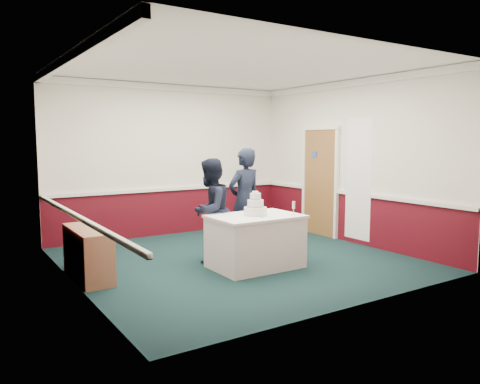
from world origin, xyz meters
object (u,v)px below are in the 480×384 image
cake_knife (262,217)px  person_woman (244,201)px  cake_table (255,241)px  sideboard (88,253)px  wedding_cake (255,208)px  champagne_flute (294,206)px  person_man (210,210)px

cake_knife → person_woman: size_ratio=0.12×
cake_table → person_woman: (0.38, 0.87, 0.48)m
sideboard → cake_knife: (2.23, -0.97, 0.44)m
cake_table → cake_knife: cake_knife is taller
sideboard → wedding_cake: wedding_cake is taller
wedding_cake → person_woman: bearing=66.6°
sideboard → wedding_cake: 2.45m
cake_knife → champagne_flute: 0.55m
cake_table → champagne_flute: bearing=-29.2°
wedding_cake → person_woman: person_woman is taller
wedding_cake → cake_table: bearing=-90.0°
sideboard → wedding_cake: size_ratio=3.30×
champagne_flute → person_woman: bearing=96.1°
person_woman → champagne_flute: bearing=89.3°
cake_table → person_woman: person_woman is taller
sideboard → champagne_flute: bearing=-20.7°
wedding_cake → cake_knife: bearing=-98.5°
cake_knife → person_man: person_man is taller
cake_knife → wedding_cake: bearing=104.1°
sideboard → cake_knife: size_ratio=5.45×
sideboard → cake_table: 2.39m
wedding_cake → cake_knife: 0.23m
sideboard → cake_knife: cake_knife is taller
person_woman → cake_table: bearing=59.7°
wedding_cake → person_woman: (0.38, 0.87, -0.01)m
person_man → sideboard: bearing=-35.8°
cake_knife → champagne_flute: bearing=14.1°
wedding_cake → champagne_flute: 0.57m
sideboard → person_man: (1.87, -0.10, 0.46)m
cake_table → cake_knife: (-0.03, -0.20, 0.39)m
champagne_flute → person_man: 1.31m
sideboard → person_woman: person_woman is taller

